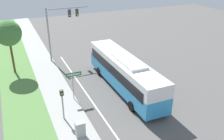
{
  "coord_description": "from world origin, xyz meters",
  "views": [
    {
      "loc": [
        -9.82,
        -15.79,
        12.07
      ],
      "look_at": [
        -0.67,
        4.93,
        1.75
      ],
      "focal_mm": 40.0,
      "sensor_mm": 36.0,
      "label": 1
    }
  ],
  "objects": [
    {
      "name": "bus",
      "position": [
        0.18,
        3.91,
        1.9
      ],
      "size": [
        2.6,
        12.49,
        3.43
      ],
      "color": "#3393D1",
      "rests_on": "ground_plane"
    },
    {
      "name": "street_sign",
      "position": [
        -4.94,
        3.83,
        1.96
      ],
      "size": [
        1.41,
        0.08,
        2.79
      ],
      "color": "#939399",
      "rests_on": "ground_plane"
    },
    {
      "name": "lane_divider_near",
      "position": [
        -3.6,
        0.0,
        0.0
      ],
      "size": [
        0.14,
        30.0,
        0.01
      ],
      "color": "silver",
      "rests_on": "ground_plane"
    },
    {
      "name": "utility_cabinet",
      "position": [
        -6.02,
        -1.53,
        0.72
      ],
      "size": [
        0.69,
        0.45,
        1.19
      ],
      "color": "#A8A8A3",
      "rests_on": "sidewalk"
    },
    {
      "name": "grass_verge",
      "position": [
        -9.4,
        0.0,
        0.05
      ],
      "size": [
        3.6,
        80.0,
        0.1
      ],
      "color": "#568442",
      "rests_on": "ground_plane"
    },
    {
      "name": "ground_plane",
      "position": [
        0.0,
        0.0,
        0.0
      ],
      "size": [
        80.0,
        80.0,
        0.0
      ],
      "primitive_type": "plane",
      "color": "#565451"
    },
    {
      "name": "pedestrian_signal",
      "position": [
        -6.6,
        1.11,
        1.87
      ],
      "size": [
        0.28,
        0.34,
        2.72
      ],
      "color": "#939399",
      "rests_on": "ground_plane"
    },
    {
      "name": "sidewalk",
      "position": [
        -6.2,
        0.0,
        0.06
      ],
      "size": [
        2.8,
        80.0,
        0.12
      ],
      "color": "#9E9E99",
      "rests_on": "ground_plane"
    },
    {
      "name": "signal_gantry",
      "position": [
        -3.55,
        13.9,
        4.73
      ],
      "size": [
        5.23,
        0.41,
        6.72
      ],
      "color": "#939399",
      "rests_on": "ground_plane"
    },
    {
      "name": "roadside_tree",
      "position": [
        -9.52,
        12.22,
        4.63
      ],
      "size": [
        2.79,
        2.79,
        5.95
      ],
      "color": "brown",
      "rests_on": "grass_verge"
    }
  ]
}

